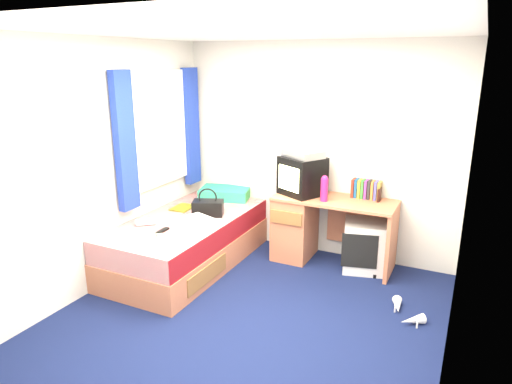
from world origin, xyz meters
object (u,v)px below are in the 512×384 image
at_px(bed, 188,241).
at_px(pillow, 225,193).
at_px(picture_frame, 379,195).
at_px(remote_control, 163,231).
at_px(storage_cube, 364,246).
at_px(aerosol_can, 322,188).
at_px(magazine, 183,208).
at_px(white_heels, 405,313).
at_px(handbag, 208,207).
at_px(pink_water_bottle, 324,190).
at_px(water_bottle, 146,222).
at_px(desk, 310,225).
at_px(colour_swatch_fan, 160,236).
at_px(towel, 197,222).
at_px(crt_tv, 302,176).
at_px(vcr, 303,154).

distance_m(bed, pillow, 0.89).
height_order(picture_frame, remote_control, picture_frame).
bearing_deg(storage_cube, aerosol_can, 159.91).
xyz_separation_m(magazine, white_heels, (2.57, -0.33, -0.51)).
bearing_deg(storage_cube, white_heels, -69.31).
bearing_deg(handbag, aerosol_can, 5.51).
xyz_separation_m(pink_water_bottle, water_bottle, (-1.59, -0.98, -0.30)).
bearing_deg(white_heels, water_bottle, -173.30).
bearing_deg(picture_frame, white_heels, -61.31).
xyz_separation_m(desk, magazine, (-1.38, -0.47, 0.14)).
xyz_separation_m(pillow, desk, (1.14, -0.08, -0.20)).
relative_size(picture_frame, magazine, 0.50).
height_order(colour_swatch_fan, white_heels, colour_swatch_fan).
relative_size(pillow, remote_control, 3.70).
height_order(desk, colour_swatch_fan, desk).
bearing_deg(bed, handbag, 48.93).
bearing_deg(colour_swatch_fan, picture_frame, 38.14).
xyz_separation_m(bed, towel, (0.25, -0.17, 0.32)).
bearing_deg(crt_tv, picture_frame, 34.93).
distance_m(bed, vcr, 1.59).
height_order(vcr, water_bottle, vcr).
xyz_separation_m(pillow, towel, (0.24, -0.99, -0.02)).
distance_m(magazine, colour_swatch_fan, 0.88).
xyz_separation_m(desk, storage_cube, (0.62, -0.00, -0.14)).
distance_m(crt_tv, pink_water_bottle, 0.34).
relative_size(colour_swatch_fan, remote_control, 1.38).
height_order(crt_tv, vcr, vcr).
distance_m(vcr, handbag, 1.20).
bearing_deg(towel, water_bottle, -157.16).
bearing_deg(magazine, water_bottle, -91.47).
relative_size(pillow, vcr, 1.44).
distance_m(pillow, colour_swatch_fan, 1.38).
height_order(crt_tv, remote_control, crt_tv).
relative_size(picture_frame, water_bottle, 0.70).
bearing_deg(aerosol_can, handbag, -151.03).
bearing_deg(magazine, desk, 18.93).
relative_size(desk, handbag, 3.43).
bearing_deg(bed, crt_tv, 35.24).
bearing_deg(aerosol_can, remote_control, -135.18).
xyz_separation_m(crt_tv, remote_control, (-1.03, -1.18, -0.41)).
bearing_deg(colour_swatch_fan, aerosol_can, 48.75).
bearing_deg(bed, remote_control, -87.90).
distance_m(bed, picture_frame, 2.13).
distance_m(bed, aerosol_can, 1.59).
distance_m(pillow, storage_cube, 1.80).
xyz_separation_m(picture_frame, magazine, (-2.10, -0.59, -0.27)).
relative_size(bed, towel, 7.05).
xyz_separation_m(magazine, colour_swatch_fan, (0.30, -0.82, -0.00)).
relative_size(aerosol_can, magazine, 0.64).
bearing_deg(water_bottle, handbag, 53.96).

